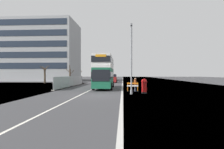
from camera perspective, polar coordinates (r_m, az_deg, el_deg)
ground at (r=19.18m, az=-3.29°, el=-6.77°), size 140.00×280.00×0.10m
double_decker_bus at (r=28.39m, az=-2.46°, el=0.92°), size 2.92×10.20×4.98m
lamppost_foreground at (r=20.31m, az=6.12°, el=4.17°), size 0.29×0.70×7.83m
red_pillar_postbox at (r=21.36m, az=10.10°, el=-3.40°), size 0.66×0.66×1.72m
roadworks_barrier at (r=23.66m, az=6.52°, el=-3.62°), size 1.47×0.59×1.16m
construction_site_fence at (r=33.62m, az=-12.77°, el=-2.16°), size 0.44×17.20×1.92m
car_oncoming_near at (r=47.84m, az=0.36°, el=-1.31°), size 1.99×4.46×2.25m
car_receding_mid at (r=57.27m, az=0.65°, el=-1.16°), size 1.93×4.50×2.04m
bare_tree_far_verge_near at (r=47.69m, az=-20.45°, el=0.13°), size 2.48×2.12×4.37m
bare_tree_far_verge_mid at (r=53.99m, az=-13.13°, el=0.10°), size 2.43×2.63×4.90m
bare_tree_far_verge_far at (r=70.61m, az=-10.34°, el=0.12°), size 2.47×3.56×4.33m
pedestrian_at_kerb at (r=23.85m, az=7.32°, el=-3.19°), size 0.34×0.34×1.74m
backdrop_office_block at (r=66.13m, az=-20.97°, el=6.71°), size 22.68×14.92×19.69m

